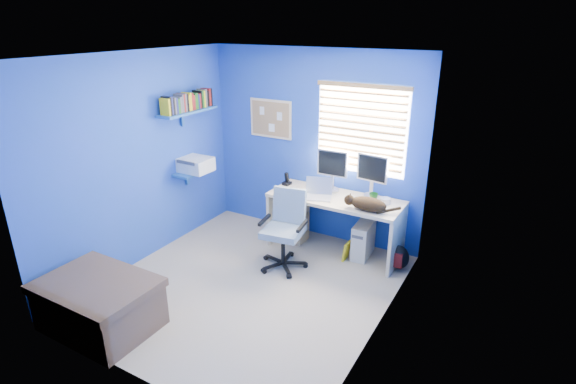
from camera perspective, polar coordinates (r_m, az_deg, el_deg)
The scene contains 23 objects.
floor at distance 5.20m, azimuth -5.10°, elevation -11.81°, with size 3.00×3.20×0.00m, color #B9A78E.
ceiling at distance 4.37m, azimuth -6.20°, elevation 16.85°, with size 3.00×3.20×0.00m, color white.
wall_back at distance 5.95m, azimuth 3.29°, elevation 5.84°, with size 3.00×0.01×2.50m, color #204EB6.
wall_front at distance 3.57m, azimuth -20.55°, elevation -6.45°, with size 3.00×0.01×2.50m, color #204EB6.
wall_left at distance 5.60m, azimuth -18.31°, elevation 3.80°, with size 0.01×3.20×2.50m, color #204EB6.
wall_right at distance 4.02m, azimuth 12.25°, elevation -2.37°, with size 0.01×3.20×2.50m, color #204EB6.
desk at distance 5.77m, azimuth 5.94°, elevation -4.09°, with size 1.67×0.65×0.74m, color beige.
laptop at distance 5.54m, azimuth 3.85°, elevation 0.30°, with size 0.33×0.26×0.22m, color silver.
monitor_left at distance 5.76m, azimuth 5.69°, elevation 2.76°, with size 0.40×0.12×0.54m, color silver.
monitor_right at distance 5.64m, azimuth 10.66°, elevation 2.07°, with size 0.40×0.12×0.54m, color silver.
phone at distance 5.98m, azimuth -0.14°, elevation 1.70°, with size 0.09×0.11×0.17m, color black.
mug at distance 5.56m, azimuth 10.80°, elevation -0.65°, with size 0.10×0.09×0.10m, color #196218.
cd_spindle at distance 5.52m, azimuth 12.24°, elevation -1.10°, with size 0.13×0.13×0.07m, color silver.
cat at distance 5.27m, azimuth 10.15°, elevation -1.51°, with size 0.43×0.23×0.16m, color black.
tower_pc at distance 5.75m, azimuth 9.54°, elevation -5.97°, with size 0.19×0.44×0.45m, color beige.
drawer_boxes at distance 6.04m, azimuth 0.66°, elevation -3.78°, with size 0.35×0.28×0.54m, color tan.
yellow_book at distance 5.68m, azimuth 7.43°, elevation -7.43°, with size 0.03×0.17×0.24m, color yellow.
backpack at distance 5.58m, azimuth 13.82°, elevation -8.04°, with size 0.26×0.20×0.31m, color black.
bed_corner at distance 4.81m, azimuth -22.81°, elevation -13.01°, with size 1.05×0.74×0.50m, color brown.
office_chair at distance 5.41m, azimuth -0.44°, elevation -5.99°, with size 0.62×0.62×0.94m.
window_blinds at distance 5.60m, azimuth 9.22°, elevation 7.79°, with size 1.15×0.05×1.10m.
corkboard at distance 6.17m, azimuth -2.21°, elevation 9.28°, with size 0.64×0.02×0.52m.
wall_shelves at distance 5.96m, azimuth -12.27°, elevation 7.24°, with size 0.42×0.90×1.05m.
Camera 1 is at (2.54, -3.55, 2.82)m, focal length 28.00 mm.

